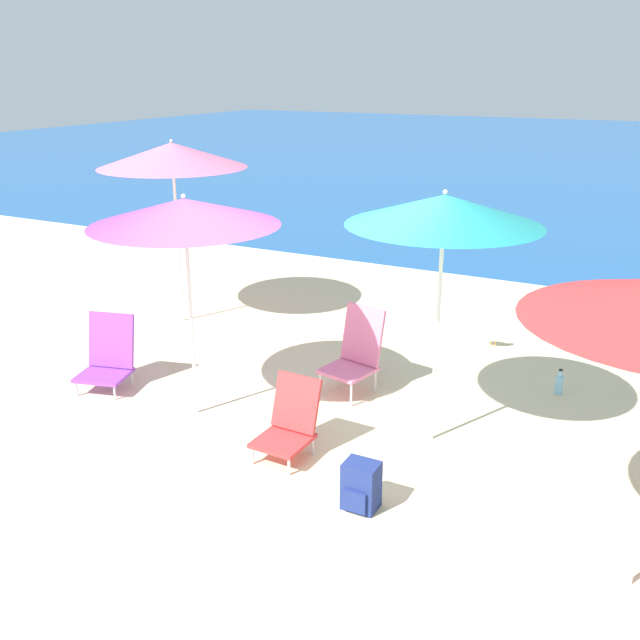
% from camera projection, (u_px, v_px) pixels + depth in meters
% --- Properties ---
extents(ground_plane, '(60.00, 60.00, 0.00)m').
position_uv_depth(ground_plane, '(273.00, 452.00, 6.34)').
color(ground_plane, beige).
extents(sea_water, '(60.00, 40.00, 0.01)m').
position_uv_depth(sea_water, '(613.00, 153.00, 28.42)').
color(sea_water, '#1E5699').
rests_on(sea_water, ground).
extents(beach_umbrella_pink, '(1.88, 1.88, 2.39)m').
position_uv_depth(beach_umbrella_pink, '(172.00, 155.00, 8.92)').
color(beach_umbrella_pink, white).
rests_on(beach_umbrella_pink, ground).
extents(beach_umbrella_purple, '(1.75, 1.75, 2.17)m').
position_uv_depth(beach_umbrella_purple, '(184.00, 212.00, 6.41)').
color(beach_umbrella_purple, white).
rests_on(beach_umbrella_purple, ground).
extents(beach_umbrella_teal, '(1.65, 1.65, 2.29)m').
position_uv_depth(beach_umbrella_teal, '(444.00, 210.00, 5.87)').
color(beach_umbrella_teal, white).
rests_on(beach_umbrella_teal, ground).
extents(beach_chair_purple, '(0.63, 0.65, 0.78)m').
position_uv_depth(beach_chair_purple, '(108.00, 356.00, 7.57)').
color(beach_chair_purple, silver).
rests_on(beach_chair_purple, ground).
extents(beach_chair_red, '(0.45, 0.57, 0.69)m').
position_uv_depth(beach_chair_red, '(290.00, 422.00, 6.23)').
color(beach_chair_red, silver).
rests_on(beach_chair_red, ground).
extents(beach_chair_pink, '(0.58, 0.66, 0.89)m').
position_uv_depth(beach_chair_pink, '(356.00, 351.00, 7.43)').
color(beach_chair_pink, silver).
rests_on(beach_chair_pink, ground).
extents(backpack_navy, '(0.27, 0.24, 0.39)m').
position_uv_depth(backpack_navy, '(361.00, 486.00, 5.49)').
color(backpack_navy, navy).
rests_on(backpack_navy, ground).
extents(water_bottle, '(0.08, 0.08, 0.28)m').
position_uv_depth(water_bottle, '(559.00, 384.00, 7.44)').
color(water_bottle, '#8CCCEA').
rests_on(water_bottle, ground).
extents(seagull, '(0.27, 0.11, 0.23)m').
position_uv_depth(seagull, '(494.00, 336.00, 8.70)').
color(seagull, gold).
rests_on(seagull, ground).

